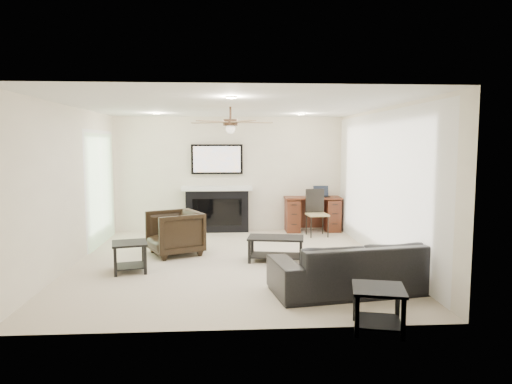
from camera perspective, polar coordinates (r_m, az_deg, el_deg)
room_shell at (r=7.36m, az=-1.73°, el=4.27°), size 5.50×5.54×2.52m
sofa at (r=6.14m, az=12.62°, el=-9.07°), size 2.34×1.22×0.65m
armchair at (r=8.03m, az=-10.13°, el=-5.04°), size 1.11×1.10×0.76m
coffee_table at (r=7.52m, az=2.49°, el=-7.12°), size 0.97×0.65×0.40m
end_table_near at (r=4.99m, az=15.01°, el=-13.92°), size 0.63×0.63×0.45m
end_table_left at (r=7.14m, az=-15.49°, el=-7.84°), size 0.60×0.60×0.45m
fireplace_unit at (r=9.91m, az=-4.88°, el=0.47°), size 1.52×0.34×1.91m
desk at (r=10.10m, az=7.05°, el=-2.74°), size 1.22×0.56×0.76m
desk_chair at (r=9.55m, az=7.66°, el=-2.62°), size 0.46×0.48×0.97m
laptop at (r=10.06m, az=8.22°, el=0.05°), size 0.33×0.24×0.23m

